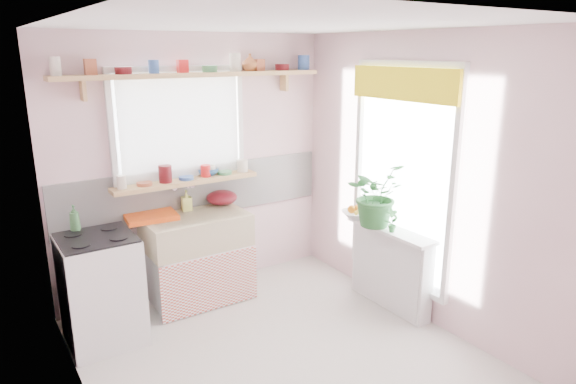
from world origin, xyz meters
TOP-DOWN VIEW (x-y plane):
  - room at (0.66, 0.86)m, footprint 3.20×3.20m
  - sink_unit at (-0.15, 1.29)m, footprint 0.95×0.65m
  - cooker at (-1.10, 1.05)m, footprint 0.58×0.58m
  - radiator_ledge at (1.30, 0.20)m, footprint 0.22×0.95m
  - windowsill at (-0.15, 1.48)m, footprint 1.40×0.22m
  - pine_shelf at (0.00, 1.47)m, footprint 2.52×0.24m
  - shelf_crockery at (-0.02, 1.47)m, footprint 2.47×0.11m
  - sill_crockery at (-0.17, 1.48)m, footprint 1.35×0.11m
  - dish_tray at (-0.53, 1.44)m, footprint 0.48×0.38m
  - colander at (0.22, 1.50)m, footprint 0.39×0.39m
  - jade_plant at (1.21, 0.35)m, footprint 0.65×0.60m
  - fruit_bowl at (1.21, 0.60)m, footprint 0.36×0.36m
  - herb_pot at (1.21, 0.13)m, footprint 0.13×0.09m
  - soap_bottle_sink at (-0.15, 1.50)m, footprint 0.10×0.10m
  - sill_cup at (0.12, 1.54)m, footprint 0.14×0.14m
  - sill_bowl at (0.10, 1.54)m, footprint 0.25×0.25m
  - shelf_vase at (0.57, 1.51)m, footprint 0.16×0.16m
  - cooker_bottle at (-1.20, 1.27)m, footprint 0.09×0.10m
  - fruit at (1.22, 0.61)m, footprint 0.20×0.14m

SIDE VIEW (x-z plane):
  - radiator_ledge at x=1.30m, z-range 0.01..0.78m
  - sink_unit at x=-0.15m, z-range -0.13..0.99m
  - cooker at x=-1.10m, z-range 0.00..0.92m
  - fruit_bowl at x=1.21m, z-range 0.78..0.84m
  - fruit at x=1.22m, z-range 0.82..0.92m
  - dish_tray at x=-0.53m, z-range 0.85..0.90m
  - herb_pot at x=1.21m, z-range 0.78..1.00m
  - colander at x=0.22m, z-range 0.85..0.99m
  - soap_bottle_sink at x=-0.15m, z-range 0.85..1.05m
  - cooker_bottle at x=-1.20m, z-range 0.92..1.14m
  - jade_plant at x=1.21m, z-range 0.77..1.37m
  - windowsill at x=-0.15m, z-range 1.12..1.16m
  - sill_bowl at x=0.10m, z-range 1.16..1.23m
  - sill_cup at x=0.12m, z-range 1.16..1.26m
  - sill_crockery at x=-0.17m, z-range 1.16..1.28m
  - room at x=0.66m, z-range -0.23..2.97m
  - pine_shelf at x=0.00m, z-range 2.10..2.14m
  - shelf_crockery at x=-0.02m, z-range 2.13..2.25m
  - shelf_vase at x=0.57m, z-range 2.14..2.30m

